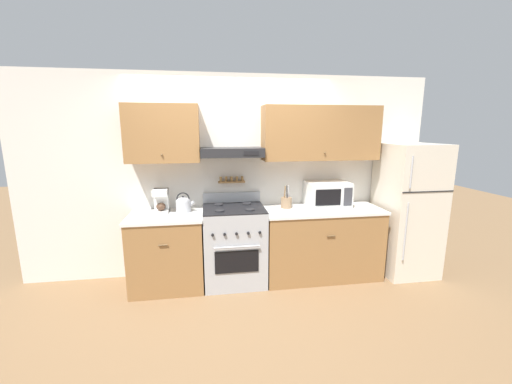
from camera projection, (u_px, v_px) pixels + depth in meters
ground_plane at (237, 294)px, 3.63m from camera, size 16.00×16.00×0.00m
wall_back at (242, 163)px, 3.98m from camera, size 5.20×0.46×2.55m
counter_left at (168, 251)px, 3.75m from camera, size 0.86×0.67×0.90m
counter_right at (320, 242)px, 4.04m from camera, size 1.49×0.67×0.90m
stove_range at (234, 245)px, 3.87m from camera, size 0.74×0.67×1.08m
refrigerator at (407, 209)px, 4.09m from camera, size 0.67×0.74×1.70m
tea_kettle at (183, 204)px, 3.77m from camera, size 0.23×0.18×0.24m
coffee_maker at (161, 200)px, 3.75m from camera, size 0.17×0.21×0.28m
microwave at (327, 194)px, 4.05m from camera, size 0.54×0.41×0.32m
utensil_crock at (286, 202)px, 3.97m from camera, size 0.14×0.14×0.29m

